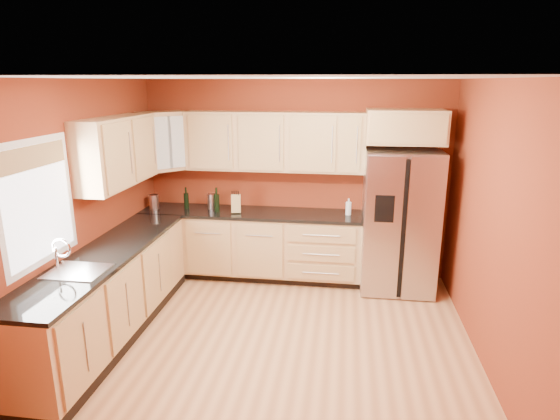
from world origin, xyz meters
The scene contains 23 objects.
floor centered at (0.00, 0.00, 0.00)m, with size 4.00×4.00×0.00m, color #AD6D43.
ceiling centered at (0.00, 0.00, 2.60)m, with size 4.00×4.00×0.00m, color silver.
wall_back centered at (0.00, 2.00, 1.30)m, with size 4.00×0.04×2.60m, color maroon.
wall_front centered at (0.00, -2.00, 1.30)m, with size 4.00×0.04×2.60m, color maroon.
wall_left centered at (-2.00, 0.00, 1.30)m, with size 0.04×4.00×2.60m, color maroon.
wall_right centered at (2.00, 0.00, 1.30)m, with size 0.04×4.00×2.60m, color maroon.
base_cabinets_back centered at (-0.55, 1.70, 0.44)m, with size 2.90×0.60×0.88m, color tan.
base_cabinets_left centered at (-1.70, 0.00, 0.44)m, with size 0.60×2.80×0.88m, color tan.
countertop_back centered at (-0.55, 1.69, 0.90)m, with size 2.90×0.62×0.04m, color black.
countertop_left centered at (-1.69, 0.00, 0.90)m, with size 0.62×2.80×0.04m, color black.
upper_cabinets_back centered at (-0.25, 1.83, 1.83)m, with size 2.30×0.33×0.75m, color tan.
upper_cabinets_left centered at (-1.83, 0.72, 1.83)m, with size 0.33×1.35×0.75m, color tan.
corner_upper_cabinet centered at (-1.67, 1.67, 1.83)m, with size 0.62×0.33×0.75m, color tan.
over_fridge_cabinet centered at (1.35, 1.70, 2.05)m, with size 0.92×0.60×0.40m, color tan.
refrigerator centered at (1.35, 1.62, 0.89)m, with size 0.90×0.75×1.78m, color silver.
window centered at (-1.98, -0.50, 1.55)m, with size 0.03×0.90×1.00m, color white.
sink_faucet centered at (-1.69, -0.50, 1.07)m, with size 0.50×0.42×0.30m, color silver, non-canonical shape.
canister_left centered at (-1.85, 1.63, 1.02)m, with size 0.12×0.12×0.20m, color silver.
canister_right centered at (-1.08, 1.74, 1.02)m, with size 0.13×0.13×0.21m, color silver.
wine_bottle_a centered at (-1.43, 1.72, 1.07)m, with size 0.07×0.07×0.29m, color black, non-canonical shape.
wine_bottle_b centered at (-0.99, 1.62, 1.08)m, with size 0.07×0.07×0.32m, color black, non-canonical shape.
knife_block centered at (-0.73, 1.62, 1.04)m, with size 0.12×0.11×0.24m, color #A78951.
soap_dispenser centered at (0.72, 1.72, 1.03)m, with size 0.07×0.07×0.21m, color white.
Camera 1 is at (0.66, -4.10, 2.57)m, focal length 30.00 mm.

